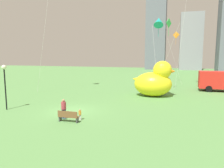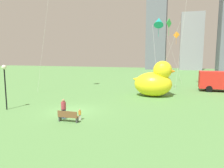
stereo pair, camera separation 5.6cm
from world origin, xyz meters
TOP-DOWN VIEW (x-y plane):
  - ground_plane at (0.00, 0.00)m, footprint 140.00×140.00m
  - park_bench at (1.15, -3.03)m, footprint 1.64×0.47m
  - person_adult at (0.36, -2.29)m, footprint 0.40×0.40m
  - person_child at (1.80, -2.28)m, footprint 0.22×0.22m
  - giant_inflatable_duck at (6.56, 9.47)m, footprint 5.39×3.46m
  - lamppost at (-6.33, -1.27)m, footprint 0.43×0.43m
  - box_truck at (15.38, 15.76)m, footprint 6.39×2.49m
  - city_skyline at (13.20, 60.38)m, footprint 31.86×13.39m
  - kite_green at (7.81, 13.51)m, footprint 2.68×3.35m
  - kite_orange at (8.94, 23.43)m, footprint 3.01×2.00m
  - kite_teal at (6.98, 8.10)m, footprint 3.02×3.18m

SIDE VIEW (x-z plane):
  - ground_plane at x=0.00m, z-range 0.00..0.00m
  - park_bench at x=1.15m, z-range 0.02..0.92m
  - person_child at x=1.80m, z-range 0.05..0.94m
  - person_adult at x=0.36m, z-range 0.08..1.71m
  - box_truck at x=15.38m, z-range 0.03..2.88m
  - giant_inflatable_duck at x=6.56m, z-range -0.33..4.14m
  - lamppost at x=-6.33m, z-range 1.05..5.32m
  - kite_orange at x=8.94m, z-range 3.73..13.15m
  - kite_teal at x=6.98m, z-range 4.09..13.84m
  - kite_green at x=7.81m, z-range 4.04..14.20m
  - city_skyline at x=13.20m, z-range -4.62..37.13m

